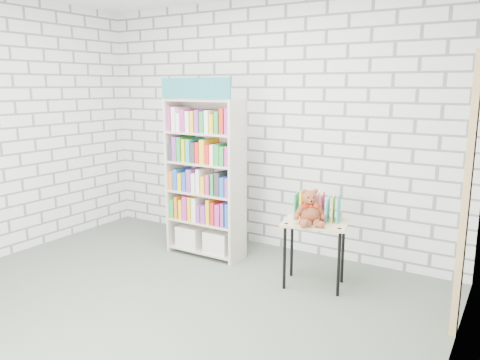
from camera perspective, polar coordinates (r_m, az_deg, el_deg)
The scene contains 7 objects.
ground at distance 4.15m, azimuth -11.00°, elevation -15.36°, with size 4.50×4.50×0.00m, color #505B4D.
room_shell at distance 3.71m, azimuth -12.07°, elevation 10.09°, with size 4.52×4.02×2.81m.
bookshelf at distance 5.09m, azimuth -4.22°, elevation 0.40°, with size 0.86×0.33×1.93m.
display_table at distance 4.40m, azimuth 9.12°, elevation -6.12°, with size 0.66×0.53×0.63m.
table_books at distance 4.43m, azimuth 9.41°, elevation -3.19°, with size 0.44×0.27×0.24m.
teddy_bear at distance 4.26m, azimuth 8.50°, elevation -3.66°, with size 0.31×0.30×0.32m.
door_trim at distance 3.74m, azimuth 25.85°, elevation -2.17°, with size 0.05×0.12×2.10m, color tan.
Camera 1 is at (2.56, -2.69, 1.86)m, focal length 35.00 mm.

